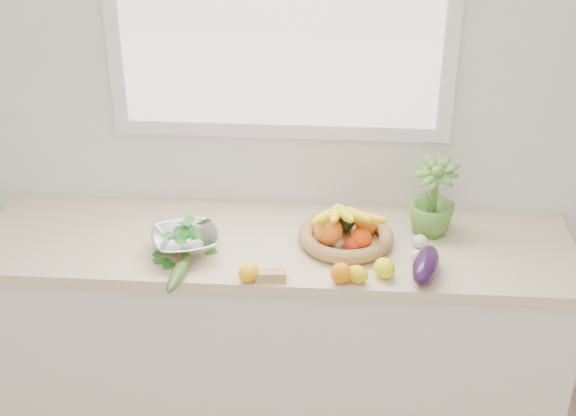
# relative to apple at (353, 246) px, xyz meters

# --- Properties ---
(back_wall) EXTENTS (4.50, 0.02, 2.70)m
(back_wall) POSITION_rel_apple_xyz_m (-0.29, 0.38, 0.42)
(back_wall) COLOR white
(back_wall) RESTS_ON ground
(counter_cabinet) EXTENTS (2.20, 0.58, 0.86)m
(counter_cabinet) POSITION_rel_apple_xyz_m (-0.29, 0.08, -0.50)
(counter_cabinet) COLOR silver
(counter_cabinet) RESTS_ON ground
(countertop) EXTENTS (2.24, 0.62, 0.04)m
(countertop) POSITION_rel_apple_xyz_m (-0.29, 0.08, -0.05)
(countertop) COLOR beige
(countertop) RESTS_ON counter_cabinet
(orange_loose) EXTENTS (0.08, 0.08, 0.07)m
(orange_loose) POSITION_rel_apple_xyz_m (-0.04, -0.19, 0.00)
(orange_loose) COLOR orange
(orange_loose) RESTS_ON countertop
(lemon_a) EXTENTS (0.10, 0.11, 0.07)m
(lemon_a) POSITION_rel_apple_xyz_m (0.11, -0.14, 0.00)
(lemon_a) COLOR #E3E70C
(lemon_a) RESTS_ON countertop
(lemon_b) EXTENTS (0.10, 0.10, 0.07)m
(lemon_b) POSITION_rel_apple_xyz_m (-0.36, -0.20, -0.00)
(lemon_b) COLOR #FFB40D
(lemon_b) RESTS_ON countertop
(lemon_c) EXTENTS (0.10, 0.10, 0.06)m
(lemon_c) POSITION_rel_apple_xyz_m (0.02, -0.18, -0.00)
(lemon_c) COLOR yellow
(lemon_c) RESTS_ON countertop
(apple) EXTENTS (0.08, 0.08, 0.07)m
(apple) POSITION_rel_apple_xyz_m (0.00, 0.00, 0.00)
(apple) COLOR red
(apple) RESTS_ON countertop
(ginger) EXTENTS (0.11, 0.05, 0.03)m
(ginger) POSITION_rel_apple_xyz_m (-0.28, -0.19, -0.02)
(ginger) COLOR tan
(ginger) RESTS_ON countertop
(garlic_a) EXTENTS (0.07, 0.07, 0.05)m
(garlic_a) POSITION_rel_apple_xyz_m (0.25, 0.07, -0.01)
(garlic_a) COLOR silver
(garlic_a) RESTS_ON countertop
(garlic_b) EXTENTS (0.06, 0.06, 0.04)m
(garlic_b) POSITION_rel_apple_xyz_m (-0.05, 0.04, -0.02)
(garlic_b) COLOR white
(garlic_b) RESTS_ON countertop
(garlic_c) EXTENTS (0.06, 0.06, 0.04)m
(garlic_c) POSITION_rel_apple_xyz_m (0.23, -0.02, -0.02)
(garlic_c) COLOR white
(garlic_c) RESTS_ON countertop
(eggplant) EXTENTS (0.14, 0.25, 0.09)m
(eggplant) POSITION_rel_apple_xyz_m (0.25, -0.13, 0.01)
(eggplant) COLOR #260D32
(eggplant) RESTS_ON countertop
(cucumber) EXTENTS (0.08, 0.26, 0.05)m
(cucumber) POSITION_rel_apple_xyz_m (-0.60, -0.20, -0.01)
(cucumber) COLOR #294E17
(cucumber) RESTS_ON countertop
(radish) EXTENTS (0.05, 0.05, 0.04)m
(radish) POSITION_rel_apple_xyz_m (-0.61, -0.14, -0.02)
(radish) COLOR red
(radish) RESTS_ON countertop
(potted_herb) EXTENTS (0.24, 0.24, 0.32)m
(potted_herb) POSITION_rel_apple_xyz_m (0.29, 0.19, 0.11)
(potted_herb) COLOR #538731
(potted_herb) RESTS_ON countertop
(fruit_basket) EXTENTS (0.43, 0.43, 0.18)m
(fruit_basket) POSITION_rel_apple_xyz_m (-0.03, 0.08, 0.02)
(fruit_basket) COLOR #AC7C4C
(fruit_basket) RESTS_ON countertop
(colander_with_spinach) EXTENTS (0.31, 0.31, 0.12)m
(colander_with_spinach) POSITION_rel_apple_xyz_m (-0.61, -0.03, 0.03)
(colander_with_spinach) COLOR silver
(colander_with_spinach) RESTS_ON countertop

